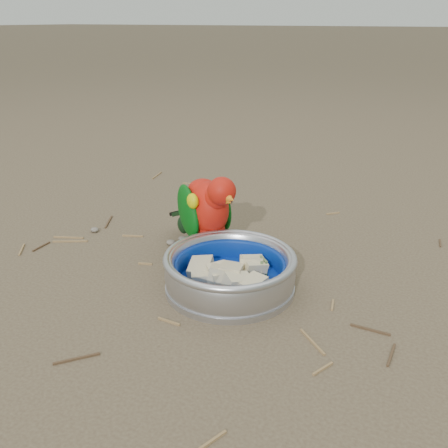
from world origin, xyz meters
The scene contains 6 objects.
ground centered at (0.00, 0.00, 0.00)m, with size 60.00×60.00×0.00m, color brown.
food_bowl centered at (0.06, -0.03, 0.01)m, with size 0.21×0.21×0.02m, color #B2B2BA.
bowl_wall centered at (0.06, -0.03, 0.04)m, with size 0.21×0.21×0.04m, color #B2B2BA, non-canonical shape.
fruit_wedges centered at (0.06, -0.03, 0.03)m, with size 0.13×0.13×0.03m, color beige, non-canonical shape.
lory_parrot centered at (-0.04, 0.06, 0.08)m, with size 0.09×0.19×0.16m, color red, non-canonical shape.
ground_debris centered at (0.00, 0.05, 0.00)m, with size 0.90×0.80×0.01m, color olive, non-canonical shape.
Camera 1 is at (0.39, -0.66, 0.41)m, focal length 40.00 mm.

